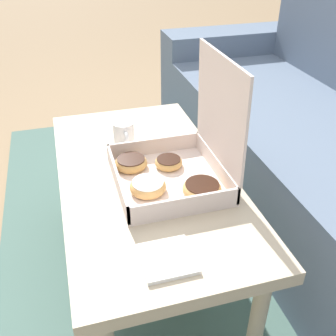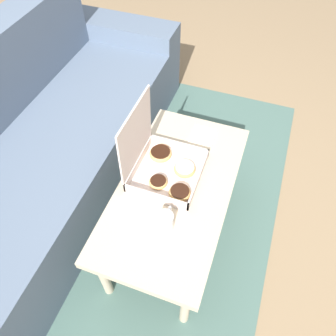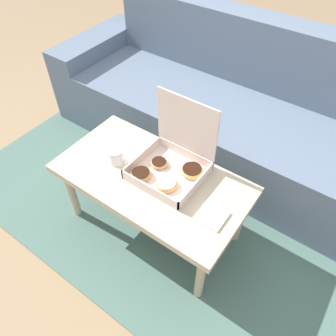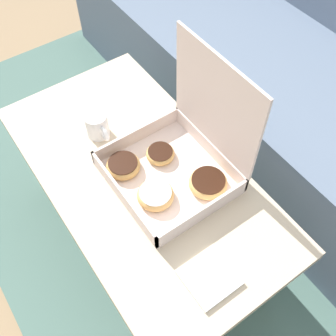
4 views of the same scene
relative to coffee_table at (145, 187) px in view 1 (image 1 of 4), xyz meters
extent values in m
plane|color=#937756|center=(0.00, 0.04, -0.39)|extent=(12.00, 12.00, 0.00)
cube|color=#4C6B60|center=(0.00, 0.34, -0.39)|extent=(2.61, 1.76, 0.01)
cube|color=slate|center=(0.00, 0.69, -0.17)|extent=(2.01, 0.61, 0.44)
cube|color=slate|center=(-1.13, 0.79, -0.11)|extent=(0.24, 0.81, 0.57)
cube|color=#C6B293|center=(0.00, 0.00, 0.03)|extent=(0.98, 0.52, 0.04)
cylinder|color=#C6B293|center=(-0.43, -0.20, -0.19)|extent=(0.04, 0.04, 0.40)
cylinder|color=#C6B293|center=(-0.43, 0.20, -0.19)|extent=(0.04, 0.04, 0.40)
cylinder|color=#C6B293|center=(0.43, 0.20, -0.19)|extent=(0.04, 0.04, 0.40)
cube|color=silver|center=(0.06, 0.06, 0.05)|extent=(0.34, 0.31, 0.01)
cube|color=silver|center=(0.06, -0.09, 0.08)|extent=(0.34, 0.01, 0.05)
cube|color=silver|center=(0.06, 0.21, 0.08)|extent=(0.34, 0.01, 0.05)
cube|color=silver|center=(-0.10, 0.06, 0.08)|extent=(0.01, 0.31, 0.05)
cube|color=silver|center=(0.23, 0.06, 0.08)|extent=(0.01, 0.31, 0.05)
cube|color=silver|center=(0.06, 0.21, 0.27)|extent=(0.34, 0.01, 0.31)
torus|color=tan|center=(-0.01, 0.08, 0.07)|extent=(0.09, 0.09, 0.03)
cylinder|color=black|center=(-0.01, 0.08, 0.08)|extent=(0.08, 0.08, 0.01)
torus|color=tan|center=(-0.04, -0.03, 0.07)|extent=(0.10, 0.10, 0.03)
cylinder|color=black|center=(-0.04, -0.03, 0.08)|extent=(0.09, 0.09, 0.01)
torus|color=tan|center=(0.16, 0.13, 0.07)|extent=(0.11, 0.11, 0.03)
cylinder|color=black|center=(0.16, 0.13, 0.08)|extent=(0.10, 0.10, 0.01)
torus|color=tan|center=(0.10, -0.01, 0.07)|extent=(0.11, 0.11, 0.03)
cylinder|color=white|center=(0.10, -0.01, 0.08)|extent=(0.09, 0.09, 0.01)
cylinder|color=white|center=(-0.21, -0.03, 0.09)|extent=(0.07, 0.07, 0.08)
torus|color=white|center=(-0.16, -0.03, 0.09)|extent=(0.05, 0.01, 0.05)
cube|color=white|center=(0.37, -0.03, 0.05)|extent=(0.12, 0.12, 0.01)
camera|label=1|loc=(1.00, -0.21, 0.73)|focal=42.00mm
camera|label=2|loc=(-0.85, -0.27, 1.32)|focal=35.00mm
camera|label=3|loc=(0.70, -0.84, 1.27)|focal=35.00mm
camera|label=4|loc=(0.59, -0.31, 1.02)|focal=42.00mm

